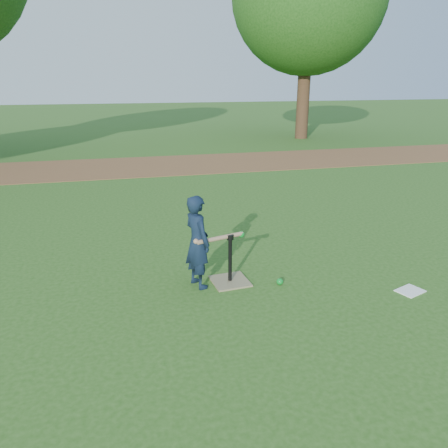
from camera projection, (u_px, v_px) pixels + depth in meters
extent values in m
plane|color=#285116|center=(208.00, 278.00, 5.43)|extent=(80.00, 80.00, 0.00)
cube|color=brown|center=(152.00, 166.00, 12.32)|extent=(24.00, 3.00, 0.01)
imported|color=black|center=(197.00, 242.00, 5.07)|extent=(0.39, 0.47, 1.12)
sphere|color=#0B8224|center=(280.00, 282.00, 5.25)|extent=(0.08, 0.08, 0.08)
cube|color=white|center=(410.00, 291.00, 5.09)|extent=(0.36, 0.32, 0.01)
cube|color=#887956|center=(230.00, 281.00, 5.32)|extent=(0.46, 0.46, 0.02)
cylinder|color=black|center=(230.00, 259.00, 5.23)|extent=(0.05, 0.05, 0.55)
cylinder|color=black|center=(230.00, 237.00, 5.14)|extent=(0.08, 0.08, 0.06)
cylinder|color=#A57F60|center=(221.00, 238.00, 5.09)|extent=(0.59, 0.22, 0.05)
sphere|color=#A57F60|center=(196.00, 241.00, 4.99)|extent=(0.06, 0.06, 0.06)
sphere|color=#0B8224|center=(241.00, 234.00, 5.24)|extent=(0.08, 0.08, 0.08)
cylinder|color=#382316|center=(303.00, 95.00, 17.42)|extent=(0.50, 0.50, 3.42)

